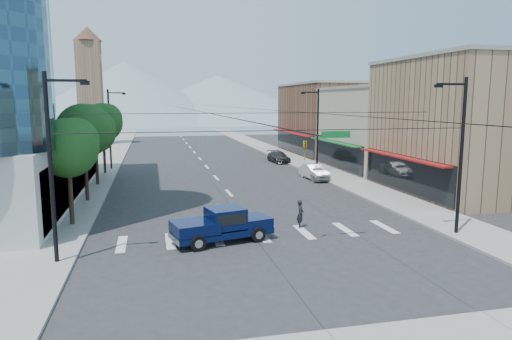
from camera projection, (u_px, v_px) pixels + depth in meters
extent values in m
plane|color=#28282B|center=(271.00, 243.00, 25.00)|extent=(160.00, 160.00, 0.00)
cube|color=gray|center=(108.00, 159.00, 60.91)|extent=(4.00, 120.00, 0.15)
cube|color=gray|center=(281.00, 154.00, 66.19)|extent=(4.00, 120.00, 0.15)
cube|color=#8C6B4C|center=(472.00, 127.00, 38.22)|extent=(12.00, 14.00, 11.00)
cube|color=tan|center=(388.00, 129.00, 51.87)|extent=(12.00, 14.00, 9.00)
cube|color=brown|center=(333.00, 120.00, 67.22)|extent=(12.00, 18.00, 10.00)
cube|color=#8C6B4C|center=(90.00, 94.00, 79.80)|extent=(4.00, 4.00, 18.00)
cone|color=brown|center=(87.00, 34.00, 78.28)|extent=(4.80, 4.80, 2.40)
cone|color=gray|center=(126.00, 92.00, 164.67)|extent=(80.00, 80.00, 22.00)
cone|color=gray|center=(218.00, 98.00, 182.31)|extent=(90.00, 90.00, 18.00)
cylinder|color=black|center=(70.00, 190.00, 27.98)|extent=(0.28, 0.28, 4.55)
sphere|color=#184818|center=(68.00, 148.00, 27.59)|extent=(3.64, 3.64, 3.64)
sphere|color=#184818|center=(75.00, 141.00, 27.91)|extent=(2.86, 2.86, 2.86)
cylinder|color=black|center=(86.00, 169.00, 34.69)|extent=(0.28, 0.28, 5.11)
sphere|color=#184818|center=(84.00, 131.00, 34.25)|extent=(4.09, 4.09, 4.09)
sphere|color=#184818|center=(90.00, 125.00, 34.57)|extent=(3.21, 3.21, 3.21)
cylinder|color=black|center=(97.00, 161.00, 41.48)|extent=(0.28, 0.28, 4.55)
sphere|color=#184818|center=(95.00, 133.00, 41.09)|extent=(3.64, 3.64, 3.64)
sphere|color=#184818|center=(100.00, 128.00, 41.41)|extent=(2.86, 2.86, 2.86)
cylinder|color=black|center=(104.00, 150.00, 48.18)|extent=(0.28, 0.28, 5.11)
sphere|color=#184818|center=(103.00, 123.00, 47.75)|extent=(4.09, 4.09, 4.09)
sphere|color=#184818|center=(107.00, 119.00, 48.07)|extent=(3.21, 3.21, 3.21)
cylinder|color=black|center=(51.00, 171.00, 20.99)|extent=(0.20, 0.20, 9.00)
cylinder|color=black|center=(461.00, 158.00, 25.74)|extent=(0.20, 0.20, 9.00)
cylinder|color=black|center=(277.00, 131.00, 23.11)|extent=(21.60, 0.04, 0.04)
imported|color=gold|center=(305.00, 150.00, 23.60)|extent=(0.16, 0.20, 1.00)
cube|color=#0C6626|center=(336.00, 134.00, 23.85)|extent=(1.60, 0.06, 0.35)
cylinder|color=black|center=(110.00, 130.00, 50.87)|extent=(0.20, 0.20, 9.00)
cube|color=black|center=(116.00, 93.00, 50.46)|extent=(1.80, 0.12, 0.12)
cube|color=black|center=(124.00, 94.00, 50.65)|extent=(0.40, 0.25, 0.18)
cylinder|color=black|center=(318.00, 132.00, 47.91)|extent=(0.20, 0.20, 9.00)
cube|color=black|center=(310.00, 92.00, 47.11)|extent=(1.80, 0.12, 0.12)
cube|color=black|center=(303.00, 93.00, 46.94)|extent=(0.40, 0.25, 0.18)
cube|color=#08133D|center=(222.00, 232.00, 25.10)|extent=(5.78, 3.23, 0.35)
cube|color=#08133D|center=(254.00, 221.00, 25.90)|extent=(1.99, 2.21, 0.55)
cube|color=#08133D|center=(225.00, 218.00, 25.07)|extent=(2.27, 2.23, 1.09)
cube|color=black|center=(225.00, 216.00, 25.05)|extent=(2.09, 2.22, 0.60)
cube|color=#08133D|center=(195.00, 228.00, 24.33)|extent=(2.69, 2.47, 0.65)
cube|color=silver|center=(266.00, 226.00, 26.31)|extent=(0.57, 1.86, 0.35)
cube|color=silver|center=(174.00, 239.00, 23.89)|extent=(0.57, 1.86, 0.30)
cylinder|color=black|center=(258.00, 235.00, 25.05)|extent=(0.88, 0.49, 0.83)
cylinder|color=black|center=(244.00, 226.00, 26.72)|extent=(0.88, 0.49, 0.83)
cylinder|color=black|center=(198.00, 243.00, 23.51)|extent=(0.88, 0.49, 0.83)
cylinder|color=black|center=(187.00, 234.00, 25.18)|extent=(0.88, 0.49, 0.83)
imported|color=black|center=(300.00, 214.00, 27.87)|extent=(0.62, 0.74, 1.73)
imported|color=#A6A6AA|center=(316.00, 173.00, 44.73)|extent=(1.66, 3.95, 1.33)
imported|color=white|center=(314.00, 172.00, 45.25)|extent=(1.93, 4.53, 1.45)
imported|color=#2E2D30|center=(279.00, 157.00, 57.86)|extent=(2.25, 4.87, 1.38)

